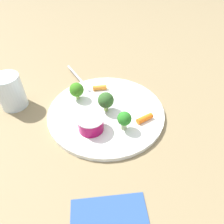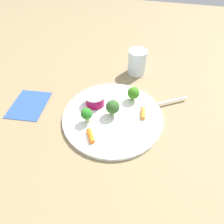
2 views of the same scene
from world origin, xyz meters
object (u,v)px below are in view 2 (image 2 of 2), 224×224
object	(u,v)px
broccoli_floret_1	(114,107)
broccoli_floret_0	(87,114)
broccoli_floret_2	(134,93)
carrot_stick_1	(143,113)
drinking_glass	(137,62)
plate	(113,116)
napkin	(29,104)
carrot_stick_0	(91,136)
sauce_cup	(95,99)
fork	(163,103)

from	to	relation	value
broccoli_floret_1	broccoli_floret_0	bearing A→B (deg)	123.85
broccoli_floret_0	broccoli_floret_2	distance (m)	0.17
carrot_stick_1	drinking_glass	distance (m)	0.25
plate	drinking_glass	distance (m)	0.27
napkin	plate	bearing A→B (deg)	-86.79
carrot_stick_0	carrot_stick_1	xyz separation A→B (m)	(0.12, -0.13, -0.00)
drinking_glass	broccoli_floret_0	bearing A→B (deg)	162.19
broccoli_floret_0	broccoli_floret_1	xyz separation A→B (m)	(0.05, -0.07, 0.00)
drinking_glass	broccoli_floret_2	bearing A→B (deg)	-174.43
broccoli_floret_1	carrot_stick_1	size ratio (longest dim) A/B	1.36
plate	broccoli_floret_1	size ratio (longest dim) A/B	5.59
broccoli_floret_2	napkin	size ratio (longest dim) A/B	0.37
plate	carrot_stick_1	distance (m)	0.10
sauce_cup	broccoli_floret_1	world-z (taller)	broccoli_floret_1
sauce_cup	carrot_stick_0	bearing A→B (deg)	-167.58
plate	broccoli_floret_2	world-z (taller)	broccoli_floret_2
carrot_stick_0	napkin	bearing A→B (deg)	71.52
broccoli_floret_1	broccoli_floret_2	bearing A→B (deg)	-29.18
carrot_stick_0	napkin	world-z (taller)	carrot_stick_0
broccoli_floret_0	fork	world-z (taller)	broccoli_floret_0
sauce_cup	drinking_glass	xyz separation A→B (m)	(0.23, -0.10, 0.02)
sauce_cup	fork	world-z (taller)	sauce_cup
drinking_glass	plate	bearing A→B (deg)	173.03
plate	broccoli_floret_1	bearing A→B (deg)	-73.27
broccoli_floret_0	carrot_stick_0	size ratio (longest dim) A/B	1.14
plate	carrot_stick_0	world-z (taller)	carrot_stick_0
sauce_cup	carrot_stick_1	size ratio (longest dim) A/B	1.59
broccoli_floret_1	drinking_glass	xyz separation A→B (m)	(0.26, -0.03, 0.00)
broccoli_floret_1	fork	bearing A→B (deg)	-57.79
plate	carrot_stick_0	xyz separation A→B (m)	(-0.10, 0.04, 0.01)
broccoli_floret_1	napkin	xyz separation A→B (m)	(-0.02, 0.29, -0.04)
broccoli_floret_1	fork	world-z (taller)	broccoli_floret_1
broccoli_floret_2	broccoli_floret_1	bearing A→B (deg)	150.82
broccoli_floret_0	carrot_stick_1	distance (m)	0.17
sauce_cup	broccoli_floret_2	bearing A→B (deg)	-67.40
broccoli_floret_1	napkin	size ratio (longest dim) A/B	0.40
broccoli_floret_2	carrot_stick_0	world-z (taller)	broccoli_floret_2
sauce_cup	napkin	xyz separation A→B (m)	(-0.05, 0.22, -0.03)
sauce_cup	napkin	world-z (taller)	sauce_cup
broccoli_floret_2	carrot_stick_1	size ratio (longest dim) A/B	1.24
broccoli_floret_2	drinking_glass	bearing A→B (deg)	5.57
carrot_stick_1	fork	size ratio (longest dim) A/B	0.27
napkin	carrot_stick_0	bearing A→B (deg)	-108.48
broccoli_floret_0	fork	size ratio (longest dim) A/B	0.34
drinking_glass	broccoli_floret_1	bearing A→B (deg)	173.71
sauce_cup	broccoli_floret_0	size ratio (longest dim) A/B	1.27
sauce_cup	napkin	bearing A→B (deg)	102.95
broccoli_floret_1	broccoli_floret_2	world-z (taller)	broccoli_floret_1
plate	sauce_cup	distance (m)	0.08
sauce_cup	fork	xyz separation A→B (m)	(0.06, -0.22, -0.02)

